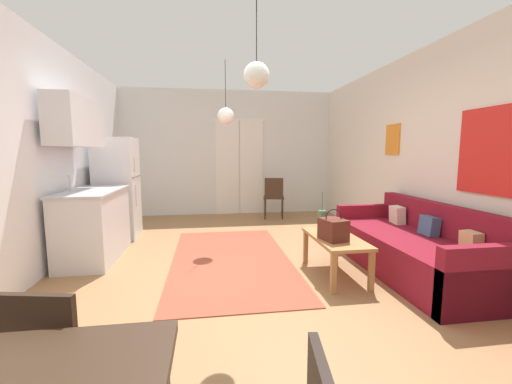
{
  "coord_description": "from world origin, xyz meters",
  "views": [
    {
      "loc": [
        -0.47,
        -3.45,
        1.38
      ],
      "look_at": [
        0.23,
        1.25,
        0.79
      ],
      "focal_mm": 22.55,
      "sensor_mm": 36.0,
      "label": 1
    }
  ],
  "objects_px": {
    "dining_chair_near": "(52,369)",
    "refrigerator": "(118,188)",
    "accent_chair": "(274,195)",
    "bamboo_vase": "(322,221)",
    "pendant_lamp_far": "(226,116)",
    "coffee_table": "(335,242)",
    "handbag": "(333,229)",
    "couch": "(416,250)",
    "pendant_lamp_near": "(257,75)"
  },
  "relations": [
    {
      "from": "refrigerator",
      "to": "accent_chair",
      "type": "distance_m",
      "value": 3.01
    },
    {
      "from": "refrigerator",
      "to": "pendant_lamp_near",
      "type": "xyz_separation_m",
      "value": [
        1.85,
        -2.67,
        1.21
      ]
    },
    {
      "from": "coffee_table",
      "to": "refrigerator",
      "type": "xyz_separation_m",
      "value": [
        -2.83,
        2.09,
        0.42
      ]
    },
    {
      "from": "coffee_table",
      "to": "pendant_lamp_far",
      "type": "xyz_separation_m",
      "value": [
        -1.11,
        1.59,
        1.53
      ]
    },
    {
      "from": "dining_chair_near",
      "to": "accent_chair",
      "type": "bearing_deg",
      "value": -99.88
    },
    {
      "from": "accent_chair",
      "to": "pendant_lamp_near",
      "type": "xyz_separation_m",
      "value": [
        -0.94,
        -3.76,
        1.53
      ]
    },
    {
      "from": "handbag",
      "to": "pendant_lamp_far",
      "type": "bearing_deg",
      "value": 121.34
    },
    {
      "from": "couch",
      "to": "refrigerator",
      "type": "bearing_deg",
      "value": 150.48
    },
    {
      "from": "couch",
      "to": "refrigerator",
      "type": "height_order",
      "value": "refrigerator"
    },
    {
      "from": "bamboo_vase",
      "to": "dining_chair_near",
      "type": "distance_m",
      "value": 2.97
    },
    {
      "from": "bamboo_vase",
      "to": "pendant_lamp_near",
      "type": "relative_size",
      "value": 0.58
    },
    {
      "from": "couch",
      "to": "handbag",
      "type": "xyz_separation_m",
      "value": [
        -1.03,
        -0.06,
        0.29
      ]
    },
    {
      "from": "coffee_table",
      "to": "accent_chair",
      "type": "distance_m",
      "value": 3.18
    },
    {
      "from": "dining_chair_near",
      "to": "pendant_lamp_near",
      "type": "xyz_separation_m",
      "value": [
        1.06,
        1.39,
        1.52
      ]
    },
    {
      "from": "pendant_lamp_far",
      "to": "coffee_table",
      "type": "bearing_deg",
      "value": -54.95
    },
    {
      "from": "coffee_table",
      "to": "pendant_lamp_near",
      "type": "distance_m",
      "value": 1.99
    },
    {
      "from": "accent_chair",
      "to": "pendant_lamp_near",
      "type": "relative_size",
      "value": 1.05
    },
    {
      "from": "couch",
      "to": "coffee_table",
      "type": "bearing_deg",
      "value": 176.69
    },
    {
      "from": "pendant_lamp_far",
      "to": "couch",
      "type": "bearing_deg",
      "value": -38.46
    },
    {
      "from": "handbag",
      "to": "dining_chair_near",
      "type": "bearing_deg",
      "value": -136.55
    },
    {
      "from": "accent_chair",
      "to": "pendant_lamp_far",
      "type": "xyz_separation_m",
      "value": [
        -1.07,
        -1.59,
        1.43
      ]
    },
    {
      "from": "pendant_lamp_near",
      "to": "coffee_table",
      "type": "bearing_deg",
      "value": 30.93
    },
    {
      "from": "bamboo_vase",
      "to": "couch",
      "type": "bearing_deg",
      "value": -16.23
    },
    {
      "from": "dining_chair_near",
      "to": "accent_chair",
      "type": "xyz_separation_m",
      "value": [
        2.0,
        5.15,
        -0.01
      ]
    },
    {
      "from": "couch",
      "to": "accent_chair",
      "type": "height_order",
      "value": "accent_chair"
    },
    {
      "from": "bamboo_vase",
      "to": "pendant_lamp_far",
      "type": "relative_size",
      "value": 0.51
    },
    {
      "from": "coffee_table",
      "to": "handbag",
      "type": "xyz_separation_m",
      "value": [
        -0.08,
        -0.12,
        0.18
      ]
    },
    {
      "from": "refrigerator",
      "to": "accent_chair",
      "type": "relative_size",
      "value": 1.88
    },
    {
      "from": "couch",
      "to": "dining_chair_near",
      "type": "relative_size",
      "value": 2.48
    },
    {
      "from": "coffee_table",
      "to": "pendant_lamp_near",
      "type": "relative_size",
      "value": 1.2
    },
    {
      "from": "accent_chair",
      "to": "handbag",
      "type": "bearing_deg",
      "value": 101.07
    },
    {
      "from": "dining_chair_near",
      "to": "refrigerator",
      "type": "xyz_separation_m",
      "value": [
        -0.79,
        4.07,
        0.31
      ]
    },
    {
      "from": "bamboo_vase",
      "to": "handbag",
      "type": "height_order",
      "value": "bamboo_vase"
    },
    {
      "from": "dining_chair_near",
      "to": "bamboo_vase",
      "type": "bearing_deg",
      "value": -120.21
    },
    {
      "from": "dining_chair_near",
      "to": "accent_chair",
      "type": "relative_size",
      "value": 1.01
    },
    {
      "from": "pendant_lamp_near",
      "to": "refrigerator",
      "type": "bearing_deg",
      "value": 124.74
    },
    {
      "from": "couch",
      "to": "dining_chair_near",
      "type": "bearing_deg",
      "value": -147.28
    },
    {
      "from": "bamboo_vase",
      "to": "refrigerator",
      "type": "bearing_deg",
      "value": 146.23
    },
    {
      "from": "pendant_lamp_near",
      "to": "dining_chair_near",
      "type": "bearing_deg",
      "value": -127.36
    },
    {
      "from": "couch",
      "to": "pendant_lamp_near",
      "type": "distance_m",
      "value": 2.66
    },
    {
      "from": "dining_chair_near",
      "to": "pendant_lamp_near",
      "type": "distance_m",
      "value": 2.32
    },
    {
      "from": "couch",
      "to": "pendant_lamp_far",
      "type": "height_order",
      "value": "pendant_lamp_far"
    },
    {
      "from": "bamboo_vase",
      "to": "pendant_lamp_far",
      "type": "xyz_separation_m",
      "value": [
        -1.04,
        1.34,
        1.34
      ]
    },
    {
      "from": "accent_chair",
      "to": "coffee_table",
      "type": "bearing_deg",
      "value": 102.41
    },
    {
      "from": "handbag",
      "to": "coffee_table",
      "type": "bearing_deg",
      "value": 57.11
    },
    {
      "from": "coffee_table",
      "to": "bamboo_vase",
      "type": "height_order",
      "value": "bamboo_vase"
    },
    {
      "from": "dining_chair_near",
      "to": "couch",
      "type": "bearing_deg",
      "value": -135.96
    },
    {
      "from": "refrigerator",
      "to": "pendant_lamp_far",
      "type": "relative_size",
      "value": 1.73
    },
    {
      "from": "coffee_table",
      "to": "handbag",
      "type": "height_order",
      "value": "handbag"
    },
    {
      "from": "dining_chair_near",
      "to": "refrigerator",
      "type": "height_order",
      "value": "refrigerator"
    }
  ]
}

